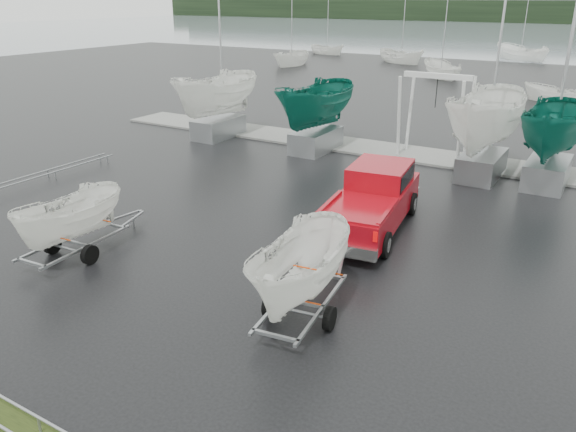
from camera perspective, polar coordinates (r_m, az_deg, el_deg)
The scene contains 19 objects.
ground_plane at distance 19.99m, azimuth -9.37°, elevation -1.02°, with size 120.00×120.00×0.00m, color black.
lake at distance 114.82m, azimuth 25.96°, elevation 15.72°, with size 300.00×300.00×0.00m, color gray.
dock at distance 30.49m, azimuth 6.56°, elevation 7.12°, with size 30.00×3.00×0.12m, color gray.
pickup_truck at distance 19.60m, azimuth 8.71°, elevation 1.91°, with size 2.93×6.41×2.06m.
trailer_hitched at distance 13.09m, azimuth 1.53°, elevation 0.05°, with size 1.97×3.73×5.13m.
trailer_parked at distance 17.87m, azimuth -21.68°, elevation 3.35°, with size 1.82×3.67×4.51m.
boat_hoist at distance 28.48m, azimuth 14.74°, elevation 10.94°, with size 3.30×2.18×4.12m.
keelboat_0 at distance 31.92m, azimuth -7.35°, elevation 15.00°, with size 2.53×3.20×10.70m.
keelboat_1 at distance 28.72m, azimuth 2.99°, elevation 14.19°, with size 2.46×3.20×7.64m.
keelboat_2 at distance 25.61m, azimuth 20.12°, elevation 13.26°, with size 2.79×3.20×10.97m.
keelboat_3 at distance 25.60m, azimuth 25.96°, elevation 11.00°, with size 2.41×3.20×10.57m.
mast_rack_0 at distance 26.90m, azimuth -22.91°, elevation 4.24°, with size 0.56×6.50×0.06m.
mast_rack_2 at distance 11.78m, azimuth -25.10°, elevation -18.71°, with size 7.00×0.56×0.06m.
moored_boat_0 at distance 66.87m, azimuth 0.38°, elevation 15.05°, with size 2.88×2.94×11.51m.
moored_boat_1 at distance 58.79m, azimuth 15.21°, elevation 13.43°, with size 3.55×3.56×11.33m.
moored_boat_2 at distance 47.88m, azimuth 25.80°, elevation 10.37°, with size 2.20×2.15×10.67m.
moored_boat_4 at distance 80.04m, azimuth 3.99°, elevation 16.08°, with size 2.65×2.61×10.83m.
moored_boat_5 at distance 78.45m, azimuth 22.48°, elevation 14.46°, with size 4.15×4.13×11.93m.
moored_boat_6 at distance 70.69m, azimuth 11.40°, elevation 15.00°, with size 3.62×3.59×11.49m.
Camera 1 is at (12.19, -13.92, 7.58)m, focal length 35.00 mm.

